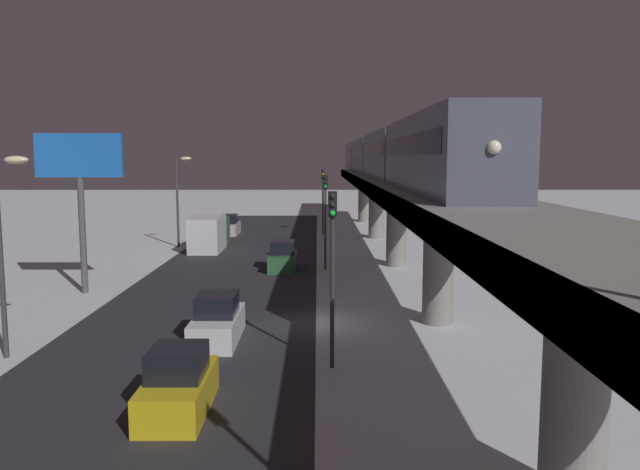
% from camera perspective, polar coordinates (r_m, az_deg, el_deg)
% --- Properties ---
extents(ground_plane, '(240.00, 240.00, 0.00)m').
position_cam_1_polar(ground_plane, '(29.35, -0.95, -7.96)').
color(ground_plane, silver).
extents(avenue_asphalt, '(11.00, 107.94, 0.01)m').
position_cam_1_polar(avenue_asphalt, '(29.88, -11.07, -7.81)').
color(avenue_asphalt, '#28282D').
rests_on(avenue_asphalt, ground_plane).
extents(elevated_railway, '(5.00, 107.94, 6.03)m').
position_cam_1_polar(elevated_railway, '(28.96, 10.57, 2.21)').
color(elevated_railway, gray).
rests_on(elevated_railway, ground_plane).
extents(subway_train, '(2.94, 74.07, 3.40)m').
position_cam_1_polar(subway_train, '(57.03, 5.37, 7.22)').
color(subway_train, '#4C5160').
rests_on(subway_train, elevated_railway).
extents(sedan_green, '(1.80, 4.03, 1.97)m').
position_cam_1_polar(sedan_green, '(42.94, -3.39, -2.08)').
color(sedan_green, '#2D6038').
rests_on(sedan_green, ground_plane).
extents(sedan_yellow, '(1.80, 4.01, 1.97)m').
position_cam_1_polar(sedan_yellow, '(19.86, -12.69, -13.15)').
color(sedan_yellow, gold).
rests_on(sedan_yellow, ground_plane).
extents(sedan_silver, '(1.80, 4.27, 1.97)m').
position_cam_1_polar(sedan_silver, '(63.20, -8.20, 0.79)').
color(sedan_silver, '#B2B2B7').
rests_on(sedan_silver, ground_plane).
extents(sedan_white, '(1.80, 4.48, 1.97)m').
position_cam_1_polar(sedan_white, '(26.83, -9.25, -7.73)').
color(sedan_white, silver).
rests_on(sedan_white, ground_plane).
extents(box_truck, '(2.40, 7.40, 2.80)m').
position_cam_1_polar(box_truck, '(53.07, -9.96, 0.17)').
color(box_truck, '#2D6038').
rests_on(box_truck, ground_plane).
extents(traffic_light_near, '(0.32, 0.44, 6.40)m').
position_cam_1_polar(traffic_light_near, '(22.41, 1.12, -1.68)').
color(traffic_light_near, '#2D2D2D').
rests_on(traffic_light_near, ground_plane).
extents(traffic_light_mid, '(0.32, 0.44, 6.40)m').
position_cam_1_polar(traffic_light_mid, '(42.41, 0.49, 2.44)').
color(traffic_light_mid, '#2D2D2D').
rests_on(traffic_light_mid, ground_plane).
extents(traffic_light_far, '(0.32, 0.44, 6.40)m').
position_cam_1_polar(traffic_light_far, '(62.49, 0.26, 3.92)').
color(traffic_light_far, '#2D2D2D').
rests_on(traffic_light_far, ground_plane).
extents(commercial_billboard, '(4.80, 0.36, 8.90)m').
position_cam_1_polar(commercial_billboard, '(37.31, -20.89, 5.40)').
color(commercial_billboard, '#4C4C51').
rests_on(commercial_billboard, ground_plane).
extents(street_lamp_near, '(1.35, 0.44, 7.65)m').
position_cam_1_polar(street_lamp_near, '(26.25, -26.57, 0.21)').
color(street_lamp_near, '#38383D').
rests_on(street_lamp_near, ground_plane).
extents(street_lamp_far, '(1.35, 0.44, 7.65)m').
position_cam_1_polar(street_lamp_far, '(54.68, -12.55, 3.95)').
color(street_lamp_far, '#38383D').
rests_on(street_lamp_far, ground_plane).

